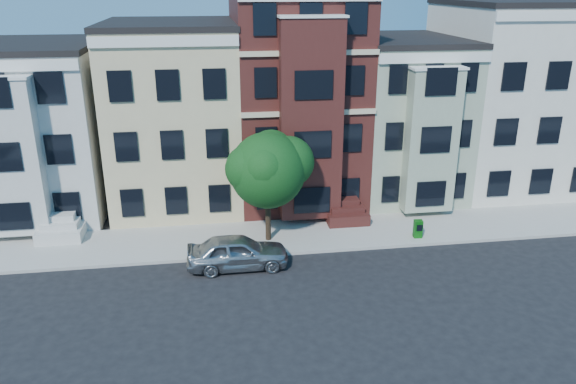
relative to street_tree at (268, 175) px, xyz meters
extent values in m
plane|color=black|center=(2.46, -7.62, -3.54)|extent=(120.00, 120.00, 0.00)
cube|color=#9E9B93|center=(2.46, 0.38, -3.47)|extent=(60.00, 4.00, 0.15)
cube|color=beige|center=(-12.54, 6.88, 0.96)|extent=(8.00, 9.00, 9.00)
cube|color=beige|center=(-4.54, 6.88, 1.46)|extent=(7.00, 9.00, 10.00)
cube|color=#411915|center=(2.46, 6.88, 2.46)|extent=(7.00, 9.00, 12.00)
cube|color=#99A78C|center=(8.96, 6.88, 0.96)|extent=(6.00, 9.00, 9.00)
cube|color=silver|center=(15.96, 6.88, 1.96)|extent=(8.00, 9.00, 11.00)
imported|color=#A0A4A8|center=(-1.69, -2.46, -2.76)|extent=(4.58, 1.85, 1.56)
cube|color=#0D5810|center=(7.50, -0.86, -2.94)|extent=(0.44, 0.40, 0.91)
camera|label=1|loc=(-2.78, -25.43, 8.71)|focal=35.00mm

